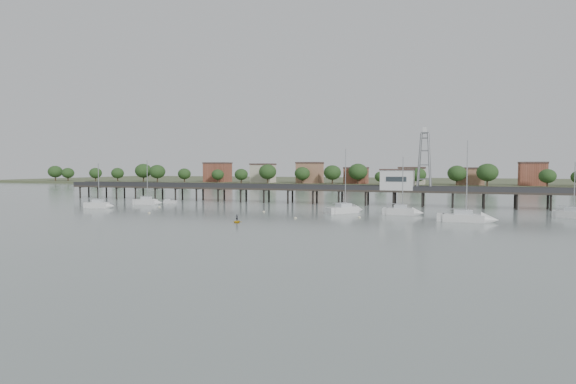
{
  "coord_description": "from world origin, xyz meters",
  "views": [
    {
      "loc": [
        39.08,
        -62.86,
        9.82
      ],
      "look_at": [
        2.22,
        42.0,
        4.0
      ],
      "focal_mm": 30.0,
      "sensor_mm": 36.0,
      "label": 1
    }
  ],
  "objects_px": {
    "pier": "(302,189)",
    "yellow_dinghy": "(237,222)",
    "sailboat_c": "(349,210)",
    "sailboat_a": "(101,205)",
    "lattice_tower": "(424,162)",
    "sailboat_d": "(473,218)",
    "sailboat_b": "(150,202)",
    "sailboat_f": "(406,212)",
    "white_tender": "(170,202)"
  },
  "relations": [
    {
      "from": "yellow_dinghy",
      "to": "white_tender",
      "type": "bearing_deg",
      "value": 114.36
    },
    {
      "from": "yellow_dinghy",
      "to": "sailboat_d",
      "type": "bearing_deg",
      "value": -1.36
    },
    {
      "from": "sailboat_a",
      "to": "yellow_dinghy",
      "type": "xyz_separation_m",
      "value": [
        43.71,
        -16.7,
        -0.65
      ]
    },
    {
      "from": "lattice_tower",
      "to": "sailboat_f",
      "type": "bearing_deg",
      "value": -95.46
    },
    {
      "from": "sailboat_d",
      "to": "sailboat_f",
      "type": "height_order",
      "value": "sailboat_d"
    },
    {
      "from": "lattice_tower",
      "to": "white_tender",
      "type": "bearing_deg",
      "value": -169.87
    },
    {
      "from": "lattice_tower",
      "to": "yellow_dinghy",
      "type": "distance_m",
      "value": 55.61
    },
    {
      "from": "sailboat_f",
      "to": "yellow_dinghy",
      "type": "bearing_deg",
      "value": -135.77
    },
    {
      "from": "sailboat_c",
      "to": "pier",
      "type": "bearing_deg",
      "value": 76.36
    },
    {
      "from": "lattice_tower",
      "to": "sailboat_c",
      "type": "height_order",
      "value": "lattice_tower"
    },
    {
      "from": "sailboat_a",
      "to": "yellow_dinghy",
      "type": "bearing_deg",
      "value": -35.25
    },
    {
      "from": "sailboat_c",
      "to": "sailboat_a",
      "type": "bearing_deg",
      "value": 135.28
    },
    {
      "from": "white_tender",
      "to": "sailboat_d",
      "type": "bearing_deg",
      "value": -18.75
    },
    {
      "from": "white_tender",
      "to": "sailboat_f",
      "type": "bearing_deg",
      "value": -13.67
    },
    {
      "from": "pier",
      "to": "white_tender",
      "type": "relative_size",
      "value": 42.72
    },
    {
      "from": "sailboat_f",
      "to": "white_tender",
      "type": "xyz_separation_m",
      "value": [
        -63.17,
        10.47,
        -0.24
      ]
    },
    {
      "from": "sailboat_a",
      "to": "white_tender",
      "type": "xyz_separation_m",
      "value": [
        7.37,
        17.81,
        -0.24
      ]
    },
    {
      "from": "sailboat_b",
      "to": "yellow_dinghy",
      "type": "xyz_separation_m",
      "value": [
        39.07,
        -29.53,
        -0.65
      ]
    },
    {
      "from": "sailboat_b",
      "to": "sailboat_a",
      "type": "xyz_separation_m",
      "value": [
        -4.64,
        -12.83,
        0.01
      ]
    },
    {
      "from": "lattice_tower",
      "to": "sailboat_a",
      "type": "height_order",
      "value": "lattice_tower"
    },
    {
      "from": "sailboat_d",
      "to": "yellow_dinghy",
      "type": "height_order",
      "value": "sailboat_d"
    },
    {
      "from": "white_tender",
      "to": "yellow_dinghy",
      "type": "relative_size",
      "value": 1.47
    },
    {
      "from": "pier",
      "to": "yellow_dinghy",
      "type": "relative_size",
      "value": 62.86
    },
    {
      "from": "lattice_tower",
      "to": "yellow_dinghy",
      "type": "relative_size",
      "value": 6.5
    },
    {
      "from": "sailboat_f",
      "to": "yellow_dinghy",
      "type": "distance_m",
      "value": 36.03
    },
    {
      "from": "white_tender",
      "to": "yellow_dinghy",
      "type": "distance_m",
      "value": 50.11
    },
    {
      "from": "pier",
      "to": "lattice_tower",
      "type": "distance_m",
      "value": 32.34
    },
    {
      "from": "sailboat_d",
      "to": "sailboat_c",
      "type": "relative_size",
      "value": 1.07
    },
    {
      "from": "sailboat_b",
      "to": "sailboat_f",
      "type": "relative_size",
      "value": 0.97
    },
    {
      "from": "sailboat_d",
      "to": "white_tender",
      "type": "xyz_separation_m",
      "value": [
        -75.74,
        19.57,
        -0.22
      ]
    },
    {
      "from": "lattice_tower",
      "to": "sailboat_a",
      "type": "bearing_deg",
      "value": -157.92
    },
    {
      "from": "sailboat_d",
      "to": "sailboat_c",
      "type": "distance_m",
      "value": 26.59
    },
    {
      "from": "sailboat_d",
      "to": "sailboat_f",
      "type": "relative_size",
      "value": 1.24
    },
    {
      "from": "sailboat_b",
      "to": "white_tender",
      "type": "xyz_separation_m",
      "value": [
        2.73,
        4.97,
        -0.24
      ]
    },
    {
      "from": "pier",
      "to": "white_tender",
      "type": "bearing_deg",
      "value": -160.95
    },
    {
      "from": "sailboat_a",
      "to": "pier",
      "type": "bearing_deg",
      "value": 21.27
    },
    {
      "from": "sailboat_c",
      "to": "sailboat_f",
      "type": "relative_size",
      "value": 1.16
    },
    {
      "from": "sailboat_c",
      "to": "white_tender",
      "type": "relative_size",
      "value": 4.12
    },
    {
      "from": "pier",
      "to": "yellow_dinghy",
      "type": "bearing_deg",
      "value": -86.83
    },
    {
      "from": "yellow_dinghy",
      "to": "sailboat_f",
      "type": "bearing_deg",
      "value": 19.74
    },
    {
      "from": "yellow_dinghy",
      "to": "sailboat_c",
      "type": "bearing_deg",
      "value": 37.23
    },
    {
      "from": "sailboat_f",
      "to": "yellow_dinghy",
      "type": "height_order",
      "value": "sailboat_f"
    },
    {
      "from": "sailboat_a",
      "to": "white_tender",
      "type": "distance_m",
      "value": 19.27
    },
    {
      "from": "lattice_tower",
      "to": "yellow_dinghy",
      "type": "height_order",
      "value": "lattice_tower"
    },
    {
      "from": "lattice_tower",
      "to": "sailboat_f",
      "type": "distance_m",
      "value": 24.57
    },
    {
      "from": "sailboat_d",
      "to": "sailboat_f",
      "type": "xyz_separation_m",
      "value": [
        -12.57,
        9.1,
        0.01
      ]
    },
    {
      "from": "pier",
      "to": "sailboat_c",
      "type": "xyz_separation_m",
      "value": [
        17.28,
        -21.33,
        -3.16
      ]
    },
    {
      "from": "sailboat_c",
      "to": "sailboat_d",
      "type": "bearing_deg",
      "value": -74.52
    },
    {
      "from": "sailboat_c",
      "to": "white_tender",
      "type": "bearing_deg",
      "value": 116.63
    },
    {
      "from": "pier",
      "to": "sailboat_f",
      "type": "relative_size",
      "value": 12.01
    }
  ]
}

